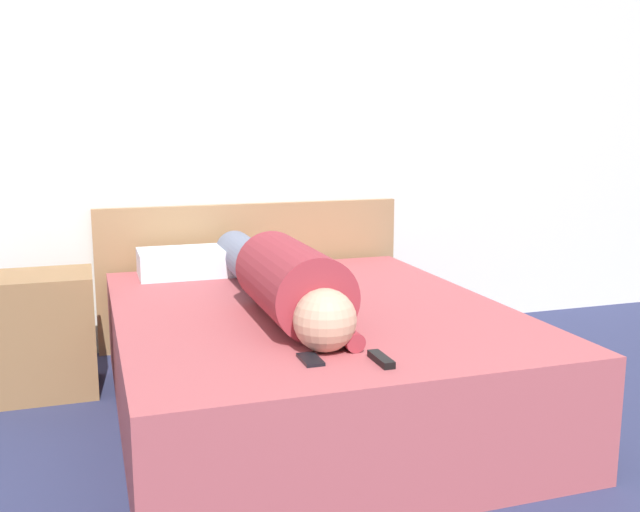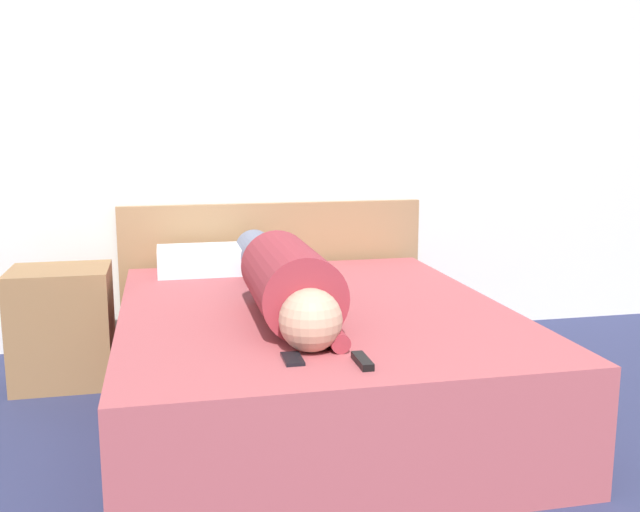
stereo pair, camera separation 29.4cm
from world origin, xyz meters
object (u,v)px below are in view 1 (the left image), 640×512
at_px(nightstand, 43,334).
at_px(pillow_near_headboard, 197,262).
at_px(bed, 309,358).
at_px(person_lying, 281,279).
at_px(cell_phone, 310,359).
at_px(tv_remote, 381,359).

distance_m(nightstand, pillow_near_headboard, 0.84).
xyz_separation_m(bed, person_lying, (-0.14, -0.03, 0.38)).
bearing_deg(person_lying, cell_phone, -96.83).
distance_m(nightstand, cell_phone, 1.61).
bearing_deg(pillow_near_headboard, person_lying, -74.88).
height_order(pillow_near_headboard, cell_phone, pillow_near_headboard).
xyz_separation_m(person_lying, cell_phone, (-0.08, -0.68, -0.13)).
xyz_separation_m(person_lying, tv_remote, (0.14, -0.77, -0.13)).
distance_m(bed, tv_remote, 0.84).
distance_m(nightstand, tv_remote, 1.82).
distance_m(bed, cell_phone, 0.78).
xyz_separation_m(nightstand, pillow_near_headboard, (0.77, 0.22, 0.26)).
distance_m(person_lying, cell_phone, 0.70).
bearing_deg(bed, person_lying, -168.44).
height_order(bed, tv_remote, tv_remote).
height_order(person_lying, pillow_near_headboard, person_lying).
bearing_deg(pillow_near_headboard, tv_remote, -77.21).
bearing_deg(person_lying, nightstand, 147.65).
height_order(tv_remote, cell_phone, tv_remote).
bearing_deg(tv_remote, person_lying, 100.15).
xyz_separation_m(bed, pillow_near_headboard, (-0.37, 0.83, 0.31)).
xyz_separation_m(nightstand, tv_remote, (1.14, -1.40, 0.20)).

